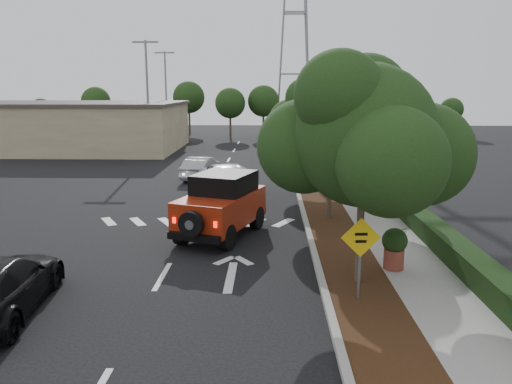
{
  "coord_description": "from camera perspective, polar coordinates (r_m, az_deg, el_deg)",
  "views": [
    {
      "loc": [
        3.11,
        -13.69,
        5.41
      ],
      "look_at": [
        2.66,
        3.0,
        1.91
      ],
      "focal_mm": 35.0,
      "sensor_mm": 36.0,
      "label": 1
    }
  ],
  "objects": [
    {
      "name": "hedge",
      "position": [
        26.8,
        14.0,
        0.71
      ],
      "size": [
        0.8,
        70.0,
        0.8
      ],
      "primitive_type": "cube",
      "color": "black",
      "rests_on": "ground"
    },
    {
      "name": "commercial_building",
      "position": [
        47.8,
        -22.19,
        6.89
      ],
      "size": [
        22.0,
        12.0,
        4.0
      ],
      "primitive_type": "cube",
      "color": "gray",
      "rests_on": "ground"
    },
    {
      "name": "ground",
      "position": [
        15.04,
        -10.64,
        -9.46
      ],
      "size": [
        120.0,
        120.0,
        0.0
      ],
      "primitive_type": "plane",
      "color": "black",
      "rests_on": "ground"
    },
    {
      "name": "silver_suv_ahead",
      "position": [
        24.91,
        -3.25,
        1.17
      ],
      "size": [
        3.79,
        6.2,
        1.61
      ],
      "primitive_type": "imported",
      "rotation": [
        0.0,
        0.0,
        0.21
      ],
      "color": "#B3B5BB",
      "rests_on": "ground"
    },
    {
      "name": "light_pole_b",
      "position": [
        53.04,
        -10.05,
        5.81
      ],
      "size": [
        2.0,
        0.22,
        9.0
      ],
      "primitive_type": null,
      "color": "slate",
      "rests_on": "ground"
    },
    {
      "name": "street_tree_far",
      "position": [
        27.34,
        6.74,
        0.35
      ],
      "size": [
        3.4,
        3.4,
        5.62
      ],
      "primitive_type": null,
      "color": "black",
      "rests_on": "ground"
    },
    {
      "name": "transmission_tower",
      "position": [
        61.99,
        4.25,
        6.81
      ],
      "size": [
        7.0,
        4.0,
        28.0
      ],
      "primitive_type": null,
      "color": "slate",
      "rests_on": "ground"
    },
    {
      "name": "street_tree_mid",
      "position": [
        21.05,
        8.3,
        -3.18
      ],
      "size": [
        3.2,
        3.2,
        5.32
      ],
      "primitive_type": null,
      "color": "black",
      "rests_on": "ground"
    },
    {
      "name": "silver_sedan_oncoming",
      "position": [
        30.3,
        -6.27,
        2.77
      ],
      "size": [
        2.1,
        4.26,
        1.34
      ],
      "primitive_type": "imported",
      "rotation": [
        0.0,
        0.0,
        2.97
      ],
      "color": "#9D9FA5",
      "rests_on": "ground"
    },
    {
      "name": "light_pole_a",
      "position": [
        41.19,
        -11.99,
        4.04
      ],
      "size": [
        2.0,
        0.22,
        9.0
      ],
      "primitive_type": null,
      "color": "slate",
      "rests_on": "ground"
    },
    {
      "name": "speed_hump_sign",
      "position": [
        12.81,
        11.84,
        -6.26
      ],
      "size": [
        1.01,
        0.11,
        2.15
      ],
      "rotation": [
        0.0,
        0.0,
        0.07
      ],
      "color": "slate",
      "rests_on": "ground"
    },
    {
      "name": "sidewalk",
      "position": [
        26.6,
        11.02,
        0.02
      ],
      "size": [
        2.0,
        70.0,
        0.12
      ],
      "primitive_type": "cube",
      "color": "gray",
      "rests_on": "ground"
    },
    {
      "name": "planting_strip",
      "position": [
        26.36,
        6.94,
        0.04
      ],
      "size": [
        1.8,
        70.0,
        0.12
      ],
      "primitive_type": "cube",
      "color": "black",
      "rests_on": "ground"
    },
    {
      "name": "curb",
      "position": [
        26.28,
        4.77,
        0.09
      ],
      "size": [
        0.2,
        70.0,
        0.15
      ],
      "primitive_type": "cube",
      "color": "#9E9B93",
      "rests_on": "ground"
    },
    {
      "name": "street_tree_near",
      "position": [
        14.47,
        11.53,
        -10.37
      ],
      "size": [
        3.8,
        3.8,
        5.92
      ],
      "primitive_type": null,
      "color": "black",
      "rests_on": "ground"
    },
    {
      "name": "red_jeep",
      "position": [
        18.54,
        -3.75,
        -1.36
      ],
      "size": [
        3.28,
        4.76,
        2.33
      ],
      "rotation": [
        0.0,
        0.0,
        -0.34
      ],
      "color": "black",
      "rests_on": "ground"
    },
    {
      "name": "terracotta_planter",
      "position": [
        15.35,
        15.55,
        -5.78
      ],
      "size": [
        0.75,
        0.75,
        1.3
      ],
      "rotation": [
        0.0,
        0.0,
        0.05
      ],
      "color": "brown",
      "rests_on": "ground"
    },
    {
      "name": "parked_suv",
      "position": [
        40.82,
        -13.83,
        4.97
      ],
      "size": [
        4.82,
        2.84,
        1.54
      ],
      "primitive_type": "imported",
      "rotation": [
        0.0,
        0.0,
        1.81
      ],
      "color": "#ADB1B5",
      "rests_on": "ground"
    }
  ]
}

